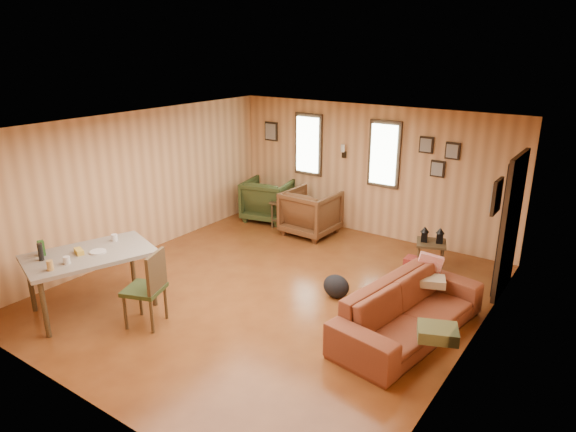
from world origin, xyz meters
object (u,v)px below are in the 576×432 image
at_px(recliner_brown, 311,210).
at_px(end_table, 287,209).
at_px(side_table, 432,241).
at_px(sofa, 410,303).
at_px(dining_table, 88,258).
at_px(recliner_green, 268,198).

xyz_separation_m(recliner_brown, end_table, (-0.58, 0.04, -0.10)).
relative_size(end_table, side_table, 0.91).
height_order(sofa, recliner_brown, recliner_brown).
distance_m(side_table, dining_table, 5.06).
xyz_separation_m(sofa, recliner_brown, (-2.88, 2.29, 0.03)).
bearing_deg(sofa, recliner_green, 67.30).
height_order(sofa, dining_table, dining_table).
xyz_separation_m(sofa, recliner_green, (-4.05, 2.51, 0.02)).
bearing_deg(recliner_brown, sofa, 143.26).
bearing_deg(dining_table, sofa, 44.64).
bearing_deg(recliner_green, end_table, 149.82).
height_order(recliner_green, side_table, recliner_green).
height_order(side_table, dining_table, dining_table).
relative_size(recliner_brown, side_table, 1.30).
bearing_deg(recliner_green, sofa, 134.97).
bearing_deg(recliner_brown, recliner_green, -8.72).
height_order(recliner_green, dining_table, dining_table).
bearing_deg(dining_table, recliner_brown, 96.88).
bearing_deg(side_table, recliner_brown, 173.57).
xyz_separation_m(end_table, dining_table, (-0.30, -4.14, 0.37)).
distance_m(recliner_brown, side_table, 2.43).
distance_m(sofa, dining_table, 4.19).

